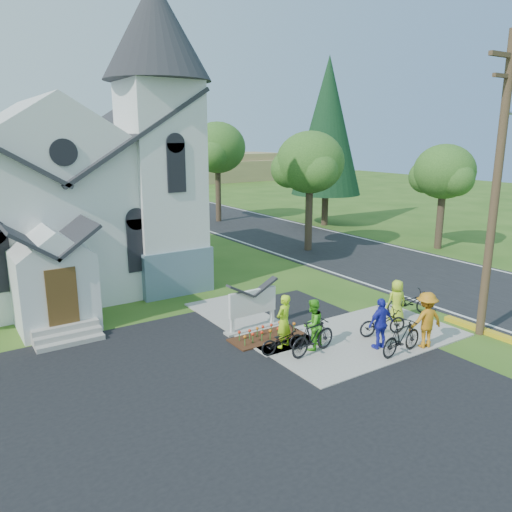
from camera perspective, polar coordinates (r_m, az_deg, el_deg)
ground at (r=16.49m, az=9.37°, el=-10.97°), size 120.00×120.00×0.00m
parking_lot at (r=11.71m, az=-11.27°, el=-22.31°), size 20.00×16.00×0.02m
road at (r=33.62m, az=4.72°, el=1.99°), size 8.00×90.00×0.02m
sidewalk at (r=17.78m, az=11.89°, el=-9.12°), size 7.00×4.00×0.05m
church at (r=23.93m, az=-21.84°, el=8.96°), size 12.35×12.00×13.00m
church_sign at (r=17.77m, az=-0.40°, el=-5.36°), size 2.20×0.40×1.70m
flower_bed at (r=17.43m, az=1.24°, el=-9.26°), size 2.60×1.10×0.07m
utility_pole at (r=18.33m, az=25.94°, el=7.87°), size 3.45×0.28×10.00m
tree_road_near at (r=29.68m, az=6.21°, el=10.52°), size 4.00×4.00×7.05m
tree_road_mid at (r=39.90m, az=-4.43°, el=12.20°), size 4.40×4.40×7.80m
tree_road_far at (r=32.07m, az=20.71°, el=8.94°), size 3.60×3.60×6.30m
conifer at (r=38.42m, az=8.18°, el=14.44°), size 5.20×5.20×12.40m
distant_hills at (r=68.76m, az=-22.02°, el=8.89°), size 61.00×10.00×5.60m
cyclist_0 at (r=16.33m, az=3.18°, el=-7.44°), size 0.76×0.62×1.79m
bike_0 at (r=16.12m, az=3.06°, el=-9.62°), size 1.59×0.67×0.81m
cyclist_1 at (r=16.29m, az=6.46°, el=-7.77°), size 0.96×0.83×1.69m
bike_1 at (r=16.07m, az=6.55°, el=-9.17°), size 1.93×0.76×1.13m
cyclist_2 at (r=16.75m, az=14.08°, el=-7.48°), size 1.02×0.47×1.70m
bike_2 at (r=17.93m, az=14.26°, el=-7.36°), size 1.88×1.05×0.93m
cyclist_3 at (r=17.24m, az=18.85°, el=-6.92°), size 1.33×0.95×1.86m
bike_3 at (r=16.60m, az=16.32°, el=-8.95°), size 1.86×0.64×1.10m
cyclist_4 at (r=19.30m, az=15.78°, el=-4.92°), size 0.87×0.68×1.57m
bike_4 at (r=20.26m, az=17.11°, el=-5.06°), size 1.91×1.30×0.95m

